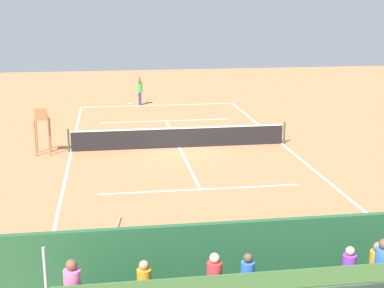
{
  "coord_description": "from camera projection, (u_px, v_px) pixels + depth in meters",
  "views": [
    {
      "loc": [
        3.2,
        25.3,
        6.78
      ],
      "look_at": [
        0.0,
        4.0,
        1.2
      ],
      "focal_mm": 52.41,
      "sensor_mm": 36.0,
      "label": 1
    }
  ],
  "objects": [
    {
      "name": "tennis_player",
      "position": [
        140.0,
        90.0,
        36.72
      ],
      "size": [
        0.42,
        0.55,
        1.93
      ],
      "color": "navy",
      "rests_on": "ground"
    },
    {
      "name": "ground_plane",
      "position": [
        179.0,
        148.0,
        26.38
      ],
      "size": [
        60.0,
        60.0,
        0.0
      ],
      "primitive_type": "plane",
      "color": "#CC7047"
    },
    {
      "name": "equipment_bag",
      "position": [
        240.0,
        282.0,
        13.47
      ],
      "size": [
        0.9,
        0.36,
        0.36
      ],
      "primitive_type": "cube",
      "color": "#334C8C",
      "rests_on": "ground"
    },
    {
      "name": "tennis_racket",
      "position": [
        130.0,
        104.0,
        37.36
      ],
      "size": [
        0.39,
        0.59,
        0.03
      ],
      "color": "black",
      "rests_on": "ground"
    },
    {
      "name": "line_judge",
      "position": [
        119.0,
        257.0,
        12.91
      ],
      "size": [
        0.37,
        0.53,
        1.93
      ],
      "color": "#232328",
      "rests_on": "ground"
    },
    {
      "name": "tennis_ball_near",
      "position": [
        136.0,
        108.0,
        35.94
      ],
      "size": [
        0.07,
        0.07,
        0.07
      ],
      "primitive_type": "sphere",
      "color": "#CCDB33",
      "rests_on": "ground"
    },
    {
      "name": "backdrop_wall",
      "position": [
        257.0,
        261.0,
        12.73
      ],
      "size": [
        18.0,
        0.16,
        2.0
      ],
      "primitive_type": "cube",
      "color": "#235633",
      "rests_on": "ground"
    },
    {
      "name": "umpire_chair",
      "position": [
        42.0,
        126.0,
        24.89
      ],
      "size": [
        0.67,
        0.67,
        2.14
      ],
      "color": "olive",
      "rests_on": "ground"
    },
    {
      "name": "court_line_markings",
      "position": [
        179.0,
        147.0,
        26.42
      ],
      "size": [
        10.1,
        22.2,
        0.01
      ],
      "color": "white",
      "rests_on": "ground"
    },
    {
      "name": "tennis_net",
      "position": [
        179.0,
        137.0,
        26.26
      ],
      "size": [
        10.3,
        0.1,
        1.07
      ],
      "color": "black",
      "rests_on": "ground"
    },
    {
      "name": "courtside_bench",
      "position": [
        319.0,
        260.0,
        13.79
      ],
      "size": [
        1.8,
        0.4,
        0.93
      ],
      "color": "#9E754C",
      "rests_on": "ground"
    },
    {
      "name": "tennis_ball_far",
      "position": [
        106.0,
        114.0,
        33.98
      ],
      "size": [
        0.07,
        0.07,
        0.07
      ],
      "primitive_type": "sphere",
      "color": "#CCDB33",
      "rests_on": "ground"
    }
  ]
}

